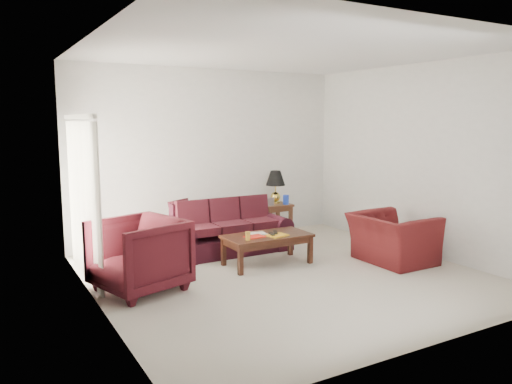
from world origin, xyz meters
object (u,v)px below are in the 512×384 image
Objects in this scene: sofa at (229,228)px; floor_lamp at (84,214)px; end_table at (274,219)px; armchair_left at (139,255)px; coffee_table at (267,250)px; armchair_right at (393,238)px.

floor_lamp is at bearing 167.06° from sofa.
sofa is 1.46m from end_table.
armchair_left is (0.33, -1.66, -0.27)m from floor_lamp.
floor_lamp reaches higher than armchair_left.
coffee_table is at bearing -124.61° from end_table.
armchair_left is 0.79× the size of coffee_table.
armchair_left is (-1.78, -1.09, 0.05)m from sofa.
floor_lamp reaches higher than sofa.
floor_lamp reaches higher than end_table.
end_table is 0.53× the size of armchair_right.
armchair_left is 3.72m from armchair_right.
sofa is 1.37× the size of floor_lamp.
armchair_right is at bearing 63.79° from armchair_left.
armchair_left is (-3.07, -1.78, 0.16)m from end_table.
armchair_right is (3.67, -0.61, -0.10)m from armchair_left.
armchair_left is 2.01m from coffee_table.
sofa is 1.97× the size of armchair_left.
floor_lamp reaches higher than coffee_table.
floor_lamp is at bearing -177.92° from end_table.
sofa is at bearing 47.98° from armchair_right.
sofa reaches higher than armchair_right.
sofa is 1.56× the size of coffee_table.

